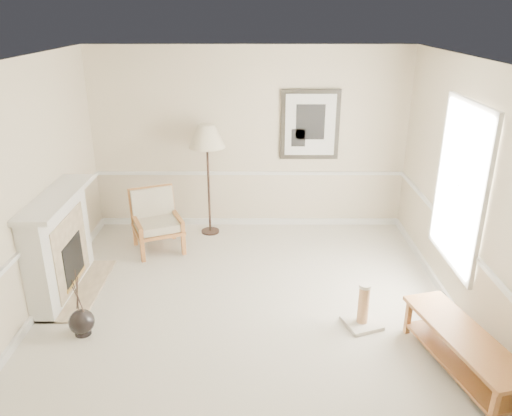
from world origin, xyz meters
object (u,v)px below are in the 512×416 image
Objects in this scene: floor_lamp at (207,139)px; scratching_post at (363,312)px; floor_vase at (82,322)px; bench at (463,346)px; armchair at (156,217)px.

scratching_post is (1.97, -2.57, -1.38)m from floor_lamp.
floor_lamp is at bearing 127.47° from scratching_post.
floor_vase reaches higher than bench.
armchair reaches higher than scratching_post.
floor_lamp is (1.18, 2.74, 1.40)m from floor_vase.
floor_vase is 3.16m from scratching_post.
scratching_post is (2.72, -2.03, -0.32)m from armchair.
floor_vase is 4.02m from bench.
floor_lamp reaches higher than bench.
bench is at bearing -61.60° from armchair.
floor_vase reaches higher than scratching_post.
armchair is 0.58× the size of bench.
armchair is at bearing 141.61° from bench.
scratching_post is (-0.82, 0.78, -0.13)m from bench.
floor_lamp reaches higher than floor_vase.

